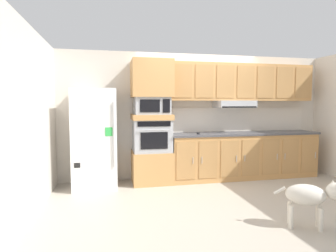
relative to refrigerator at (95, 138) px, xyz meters
name	(u,v)px	position (x,y,z in m)	size (l,w,h in m)	color
ground_plane	(215,191)	(2.02, -0.68, -0.88)	(9.60, 9.60, 0.00)	#B2A899
back_kitchen_wall	(196,116)	(2.02, 0.43, 0.37)	(6.20, 0.12, 2.50)	beige
side_panel_left	(38,121)	(-0.78, -0.68, 0.37)	(0.12, 7.10, 2.50)	beige
refrigerator	(95,138)	(0.00, 0.00, 0.00)	(0.76, 0.73, 1.76)	white
oven_base_cabinet	(152,167)	(1.04, 0.07, -0.58)	(0.74, 0.62, 0.60)	tan
built_in_oven	(152,136)	(1.04, 0.07, 0.02)	(0.70, 0.62, 0.60)	#A8AAAF
appliance_mid_shelf	(152,117)	(1.04, 0.07, 0.37)	(0.74, 0.62, 0.10)	tan
microwave	(152,106)	(1.04, 0.07, 0.58)	(0.64, 0.54, 0.32)	#A8AAAF
appliance_upper_cabinet	(152,79)	(1.04, 0.07, 1.08)	(0.74, 0.62, 0.68)	tan
lower_cabinet_run	(243,156)	(2.92, 0.07, -0.44)	(3.02, 0.63, 0.88)	tan
countertop_slab	(244,133)	(2.92, 0.07, 0.02)	(3.06, 0.64, 0.04)	#4C4C51
backsplash_panel	(238,119)	(2.92, 0.36, 0.29)	(3.06, 0.02, 0.50)	silver
upper_cabinet_with_hood	(241,84)	(2.91, 0.19, 1.02)	(3.02, 0.48, 0.88)	tan
screwdriver	(199,133)	(1.92, -0.06, 0.05)	(0.13, 0.12, 0.03)	black
dog	(312,196)	(2.61, -2.28, -0.48)	(0.76, 0.47, 0.59)	beige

